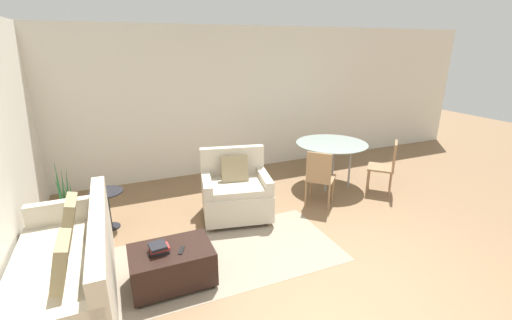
{
  "coord_description": "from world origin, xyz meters",
  "views": [
    {
      "loc": [
        -1.92,
        -2.52,
        2.42
      ],
      "look_at": [
        0.01,
        2.0,
        0.75
      ],
      "focal_mm": 24.0,
      "sensor_mm": 36.0,
      "label": 1
    }
  ],
  "objects_px": {
    "dining_chair_near_right": "(387,164)",
    "book_stack": "(159,248)",
    "armchair": "(236,192)",
    "side_table": "(108,202)",
    "ottoman": "(172,265)",
    "dining_table": "(331,147)",
    "tv_remote_primary": "(182,250)",
    "dining_chair_near_left": "(320,175)",
    "couch": "(68,277)",
    "potted_plant": "(71,219)"
  },
  "relations": [
    {
      "from": "potted_plant",
      "to": "side_table",
      "type": "bearing_deg",
      "value": 7.47
    },
    {
      "from": "side_table",
      "to": "potted_plant",
      "type": "bearing_deg",
      "value": -172.53
    },
    {
      "from": "ottoman",
      "to": "dining_table",
      "type": "bearing_deg",
      "value": 27.79
    },
    {
      "from": "tv_remote_primary",
      "to": "potted_plant",
      "type": "relative_size",
      "value": 0.14
    },
    {
      "from": "armchair",
      "to": "ottoman",
      "type": "bearing_deg",
      "value": -134.24
    },
    {
      "from": "dining_chair_near_left",
      "to": "tv_remote_primary",
      "type": "bearing_deg",
      "value": -156.05
    },
    {
      "from": "couch",
      "to": "side_table",
      "type": "xyz_separation_m",
      "value": [
        0.38,
        1.46,
        0.07
      ]
    },
    {
      "from": "couch",
      "to": "armchair",
      "type": "bearing_deg",
      "value": 27.76
    },
    {
      "from": "couch",
      "to": "ottoman",
      "type": "xyz_separation_m",
      "value": [
        0.96,
        -0.06,
        -0.09
      ]
    },
    {
      "from": "side_table",
      "to": "dining_chair_near_left",
      "type": "height_order",
      "value": "dining_chair_near_left"
    },
    {
      "from": "couch",
      "to": "armchair",
      "type": "xyz_separation_m",
      "value": [
        2.1,
        1.1,
        0.06
      ]
    },
    {
      "from": "armchair",
      "to": "side_table",
      "type": "distance_m",
      "value": 1.75
    },
    {
      "from": "book_stack",
      "to": "couch",
      "type": "bearing_deg",
      "value": 175.61
    },
    {
      "from": "book_stack",
      "to": "side_table",
      "type": "xyz_separation_m",
      "value": [
        -0.47,
        1.52,
        -0.07
      ]
    },
    {
      "from": "couch",
      "to": "side_table",
      "type": "bearing_deg",
      "value": 75.4
    },
    {
      "from": "book_stack",
      "to": "dining_chair_near_left",
      "type": "xyz_separation_m",
      "value": [
        2.55,
        0.97,
        0.06
      ]
    },
    {
      "from": "tv_remote_primary",
      "to": "side_table",
      "type": "relative_size",
      "value": 0.28
    },
    {
      "from": "dining_chair_near_right",
      "to": "book_stack",
      "type": "bearing_deg",
      "value": -165.94
    },
    {
      "from": "tv_remote_primary",
      "to": "book_stack",
      "type": "bearing_deg",
      "value": 162.91
    },
    {
      "from": "dining_chair_near_right",
      "to": "armchair",
      "type": "bearing_deg",
      "value": 175.72
    },
    {
      "from": "ottoman",
      "to": "book_stack",
      "type": "height_order",
      "value": "book_stack"
    },
    {
      "from": "armchair",
      "to": "tv_remote_primary",
      "type": "xyz_separation_m",
      "value": [
        -1.04,
        -1.23,
        0.04
      ]
    },
    {
      "from": "armchair",
      "to": "dining_table",
      "type": "relative_size",
      "value": 0.88
    },
    {
      "from": "tv_remote_primary",
      "to": "potted_plant",
      "type": "xyz_separation_m",
      "value": [
        -1.15,
        1.53,
        -0.16
      ]
    },
    {
      "from": "couch",
      "to": "book_stack",
      "type": "xyz_separation_m",
      "value": [
        0.85,
        -0.07,
        0.14
      ]
    },
    {
      "from": "dining_chair_near_right",
      "to": "potted_plant",
      "type": "bearing_deg",
      "value": 174.22
    },
    {
      "from": "ottoman",
      "to": "potted_plant",
      "type": "xyz_separation_m",
      "value": [
        -1.05,
        1.46,
        0.03
      ]
    },
    {
      "from": "armchair",
      "to": "tv_remote_primary",
      "type": "bearing_deg",
      "value": -129.99
    },
    {
      "from": "dining_chair_near_right",
      "to": "ottoman",
      "type": "bearing_deg",
      "value": -165.57
    },
    {
      "from": "dining_chair_near_left",
      "to": "armchair",
      "type": "bearing_deg",
      "value": 171.4
    },
    {
      "from": "couch",
      "to": "armchair",
      "type": "distance_m",
      "value": 2.37
    },
    {
      "from": "side_table",
      "to": "dining_table",
      "type": "distance_m",
      "value": 3.7
    },
    {
      "from": "couch",
      "to": "side_table",
      "type": "distance_m",
      "value": 1.51
    },
    {
      "from": "ottoman",
      "to": "dining_chair_near_left",
      "type": "height_order",
      "value": "dining_chair_near_left"
    },
    {
      "from": "dining_table",
      "to": "book_stack",
      "type": "bearing_deg",
      "value": -153.02
    },
    {
      "from": "ottoman",
      "to": "tv_remote_primary",
      "type": "distance_m",
      "value": 0.23
    },
    {
      "from": "ottoman",
      "to": "dining_table",
      "type": "relative_size",
      "value": 0.68
    },
    {
      "from": "armchair",
      "to": "ottoman",
      "type": "distance_m",
      "value": 1.63
    },
    {
      "from": "potted_plant",
      "to": "ottoman",
      "type": "bearing_deg",
      "value": -54.26
    },
    {
      "from": "couch",
      "to": "dining_chair_near_left",
      "type": "bearing_deg",
      "value": 14.95
    },
    {
      "from": "dining_table",
      "to": "dining_chair_near_right",
      "type": "xyz_separation_m",
      "value": [
        0.67,
        -0.67,
        -0.19
      ]
    },
    {
      "from": "book_stack",
      "to": "dining_chair_near_left",
      "type": "height_order",
      "value": "dining_chair_near_left"
    },
    {
      "from": "book_stack",
      "to": "side_table",
      "type": "bearing_deg",
      "value": 107.1
    },
    {
      "from": "book_stack",
      "to": "dining_chair_near_right",
      "type": "bearing_deg",
      "value": 14.06
    },
    {
      "from": "potted_plant",
      "to": "book_stack",
      "type": "bearing_deg",
      "value": -57.4
    },
    {
      "from": "ottoman",
      "to": "tv_remote_primary",
      "type": "bearing_deg",
      "value": -34.62
    },
    {
      "from": "tv_remote_primary",
      "to": "potted_plant",
      "type": "bearing_deg",
      "value": 126.96
    },
    {
      "from": "book_stack",
      "to": "side_table",
      "type": "relative_size",
      "value": 0.41
    },
    {
      "from": "tv_remote_primary",
      "to": "dining_table",
      "type": "xyz_separation_m",
      "value": [
        3.0,
        1.7,
        0.28
      ]
    },
    {
      "from": "couch",
      "to": "ottoman",
      "type": "relative_size",
      "value": 2.47
    }
  ]
}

